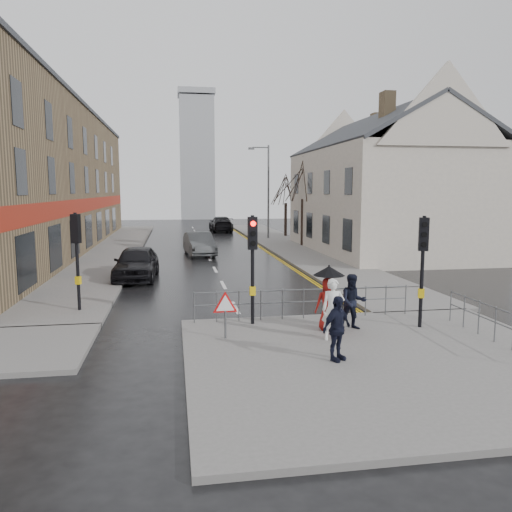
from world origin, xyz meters
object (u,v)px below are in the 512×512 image
object	(u,v)px
car_parked	(136,263)
car_mid	(199,244)
pedestrian_with_umbrella	(329,294)
pedestrian_d	(337,328)
pedestrian_a	(333,310)
pedestrian_b	(353,302)

from	to	relation	value
car_parked	car_mid	bearing A→B (deg)	70.93
pedestrian_with_umbrella	pedestrian_d	bearing A→B (deg)	-103.29
pedestrian_a	car_parked	size ratio (longest dim) A/B	0.36
car_mid	pedestrian_with_umbrella	bearing A→B (deg)	-87.81
pedestrian_b	pedestrian_d	distance (m)	2.94
pedestrian_with_umbrella	car_parked	xyz separation A→B (m)	(-6.33, 10.50, -0.41)
pedestrian_with_umbrella	pedestrian_b	bearing A→B (deg)	-3.84
pedestrian_with_umbrella	pedestrian_d	world-z (taller)	pedestrian_with_umbrella
pedestrian_a	pedestrian_with_umbrella	world-z (taller)	pedestrian_with_umbrella
pedestrian_b	car_parked	xyz separation A→B (m)	(-7.07, 10.55, -0.16)
pedestrian_with_umbrella	car_mid	xyz separation A→B (m)	(-2.85, 19.09, -0.46)
pedestrian_d	car_mid	size ratio (longest dim) A/B	0.35
pedestrian_with_umbrella	car_parked	size ratio (longest dim) A/B	0.41
car_parked	pedestrian_a	bearing A→B (deg)	-58.90
pedestrian_d	car_mid	distance (m)	21.85
pedestrian_a	pedestrian_d	xyz separation A→B (m)	(-0.44, -1.65, -0.06)
car_parked	pedestrian_b	bearing A→B (deg)	-53.20
pedestrian_b	pedestrian_with_umbrella	size ratio (longest dim) A/B	0.87
pedestrian_b	pedestrian_d	xyz separation A→B (m)	(-1.37, -2.60, -0.03)
car_parked	car_mid	world-z (taller)	car_parked
pedestrian_with_umbrella	pedestrian_d	size ratio (longest dim) A/B	1.20
pedestrian_b	car_mid	size ratio (longest dim) A/B	0.36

